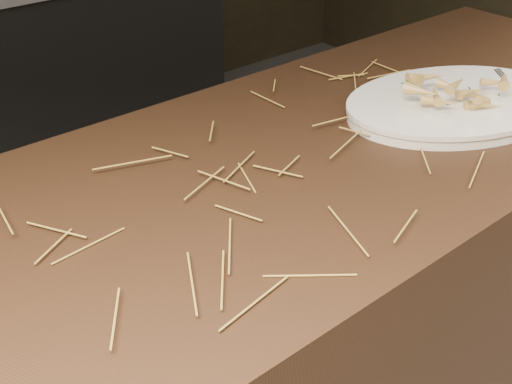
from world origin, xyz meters
The scene contains 5 objects.
main_counter centered at (0.00, 0.30, 0.45)m, with size 2.40×0.70×0.90m, color black.
back_counter centered at (0.30, 2.18, 0.42)m, with size 1.82×0.62×0.84m.
straw_bedding centered at (0.00, 0.30, 0.91)m, with size 1.40×0.60×0.02m, color olive, non-canonical shape.
serving_platter centered at (0.55, 0.23, 0.91)m, with size 0.47×0.32×0.03m, color white, non-canonical shape.
roasted_veg_heap centered at (0.55, 0.23, 0.95)m, with size 0.23×0.17×0.05m, color tan, non-canonical shape.
Camera 1 is at (-0.53, -0.43, 1.47)m, focal length 45.00 mm.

